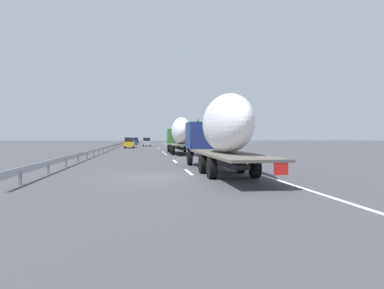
% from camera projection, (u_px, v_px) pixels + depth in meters
% --- Properties ---
extents(ground_plane, '(260.00, 260.00, 0.00)m').
position_uv_depth(ground_plane, '(148.00, 149.00, 56.16)').
color(ground_plane, '#424247').
extents(lane_stripe_0, '(3.20, 0.20, 0.01)m').
position_uv_depth(lane_stripe_0, '(188.00, 172.00, 18.85)').
color(lane_stripe_0, white).
rests_on(lane_stripe_0, ground_plane).
extents(lane_stripe_1, '(3.20, 0.20, 0.01)m').
position_uv_depth(lane_stripe_1, '(175.00, 161.00, 27.11)').
color(lane_stripe_1, white).
rests_on(lane_stripe_1, ground_plane).
extents(lane_stripe_2, '(3.20, 0.20, 0.01)m').
position_uv_depth(lane_stripe_2, '(166.00, 154.00, 38.34)').
color(lane_stripe_2, white).
rests_on(lane_stripe_2, ground_plane).
extents(lane_stripe_3, '(3.20, 0.20, 0.01)m').
position_uv_depth(lane_stripe_3, '(163.00, 152.00, 43.73)').
color(lane_stripe_3, white).
rests_on(lane_stripe_3, ground_plane).
extents(lane_stripe_4, '(3.20, 0.20, 0.01)m').
position_uv_depth(lane_stripe_4, '(159.00, 149.00, 57.13)').
color(lane_stripe_4, white).
rests_on(lane_stripe_4, ground_plane).
extents(lane_stripe_5, '(3.20, 0.20, 0.01)m').
position_uv_depth(lane_stripe_5, '(156.00, 146.00, 69.32)').
color(lane_stripe_5, white).
rests_on(lane_stripe_5, ground_plane).
extents(lane_stripe_6, '(3.20, 0.20, 0.01)m').
position_uv_depth(lane_stripe_6, '(156.00, 146.00, 69.98)').
color(lane_stripe_6, white).
rests_on(lane_stripe_6, ground_plane).
extents(lane_stripe_7, '(3.20, 0.20, 0.01)m').
position_uv_depth(lane_stripe_7, '(154.00, 145.00, 82.86)').
color(lane_stripe_7, white).
rests_on(lane_stripe_7, ground_plane).
extents(lane_stripe_8, '(3.20, 0.20, 0.01)m').
position_uv_depth(lane_stripe_8, '(153.00, 144.00, 96.92)').
color(lane_stripe_8, white).
rests_on(lane_stripe_8, ground_plane).
extents(edge_line_right, '(110.00, 0.20, 0.01)m').
position_uv_depth(edge_line_right, '(177.00, 148.00, 61.91)').
color(edge_line_right, white).
rests_on(edge_line_right, ground_plane).
extents(truck_lead, '(12.08, 2.55, 4.37)m').
position_uv_depth(truck_lead, '(180.00, 134.00, 39.32)').
color(truck_lead, '#387038').
rests_on(truck_lead, ground_plane).
extents(truck_trailing, '(14.40, 2.55, 4.32)m').
position_uv_depth(truck_trailing, '(221.00, 130.00, 18.54)').
color(truck_trailing, navy).
rests_on(truck_trailing, ground_plane).
extents(car_yellow_coupe, '(4.77, 1.73, 1.95)m').
position_uv_depth(car_yellow_coupe, '(129.00, 143.00, 59.89)').
color(car_yellow_coupe, gold).
rests_on(car_yellow_coupe, ground_plane).
extents(car_blue_sedan, '(4.19, 1.73, 1.79)m').
position_uv_depth(car_blue_sedan, '(133.00, 141.00, 83.69)').
color(car_blue_sedan, '#28479E').
rests_on(car_blue_sedan, ground_plane).
extents(car_silver_hatch, '(4.01, 1.77, 1.87)m').
position_uv_depth(car_silver_hatch, '(147.00, 142.00, 72.67)').
color(car_silver_hatch, '#ADB2B7').
rests_on(car_silver_hatch, ground_plane).
extents(car_black_suv, '(4.19, 1.91, 1.88)m').
position_uv_depth(car_black_suv, '(135.00, 140.00, 102.79)').
color(car_black_suv, black).
rests_on(car_black_suv, ground_plane).
extents(road_sign, '(0.10, 0.90, 3.29)m').
position_uv_depth(road_sign, '(186.00, 136.00, 57.79)').
color(road_sign, gray).
rests_on(road_sign, ground_plane).
extents(tree_0, '(2.87, 2.87, 5.73)m').
position_uv_depth(tree_0, '(183.00, 132.00, 100.88)').
color(tree_0, '#472D19').
rests_on(tree_0, ground_plane).
extents(tree_1, '(3.25, 3.25, 6.96)m').
position_uv_depth(tree_1, '(198.00, 128.00, 82.92)').
color(tree_1, '#472D19').
rests_on(tree_1, ground_plane).
extents(tree_2, '(3.25, 3.25, 7.21)m').
position_uv_depth(tree_2, '(221.00, 123.00, 56.33)').
color(tree_2, '#472D19').
rests_on(tree_2, ground_plane).
extents(guardrail_median, '(94.00, 0.10, 0.76)m').
position_uv_depth(guardrail_median, '(115.00, 145.00, 58.23)').
color(guardrail_median, '#9EA0A5').
rests_on(guardrail_median, ground_plane).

